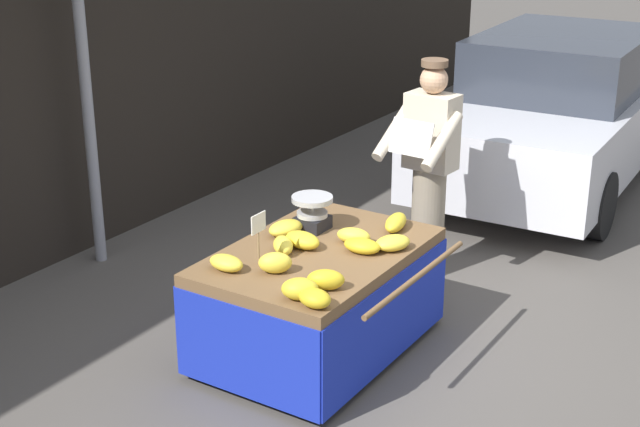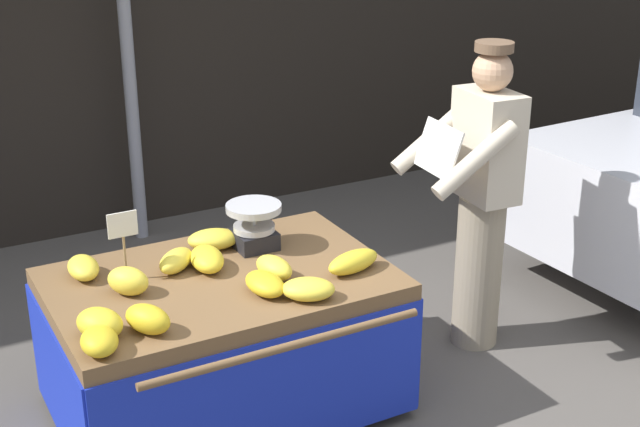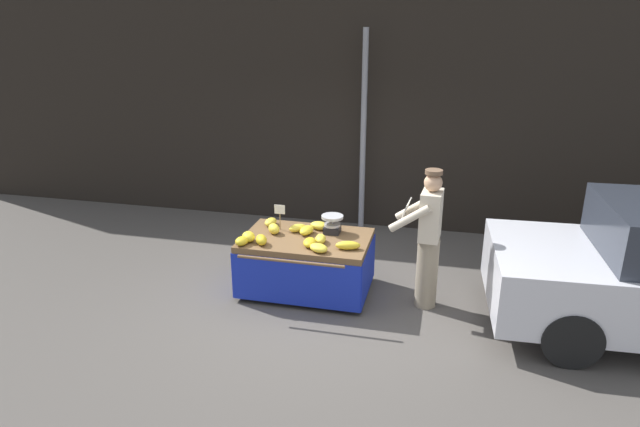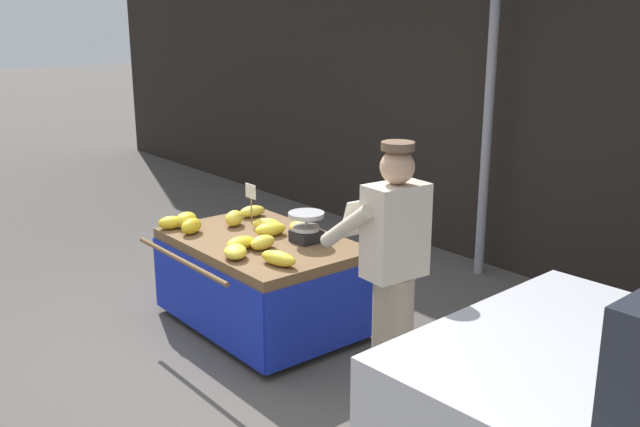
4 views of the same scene
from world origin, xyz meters
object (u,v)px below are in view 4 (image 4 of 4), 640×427
banana_bunch_6 (252,211)px  banana_bunch_11 (241,243)px  banana_cart (261,263)px  banana_bunch_4 (191,226)px  banana_bunch_0 (234,218)px  vendor_person (392,276)px  price_sign (251,195)px  banana_bunch_2 (266,224)px  banana_bunch_8 (270,229)px  banana_bunch_1 (263,242)px  banana_bunch_7 (278,258)px  weighing_scale (306,227)px  banana_bunch_3 (301,228)px  street_pole (489,107)px  banana_bunch_9 (186,220)px  banana_bunch_10 (235,252)px  banana_bunch_5 (170,223)px

banana_bunch_6 → banana_bunch_11: banana_bunch_6 is taller
banana_cart → banana_bunch_4: 0.64m
banana_bunch_0 → vendor_person: 1.93m
price_sign → banana_bunch_6: bearing=143.9°
price_sign → banana_bunch_2: size_ratio=1.44×
banana_bunch_8 → banana_bunch_11: 0.39m
banana_bunch_1 → banana_bunch_7: size_ratio=0.76×
banana_bunch_7 → banana_bunch_11: 0.47m
banana_bunch_6 → banana_bunch_7: banana_bunch_7 is taller
price_sign → banana_bunch_4: price_sign is taller
banana_bunch_2 → banana_bunch_4: 0.60m
weighing_scale → banana_bunch_2: size_ratio=1.19×
banana_bunch_0 → banana_bunch_2: banana_bunch_0 is taller
banana_bunch_3 → banana_bunch_11: 0.58m
banana_bunch_1 → banana_bunch_11: banana_bunch_1 is taller
banana_bunch_1 → banana_bunch_3: (-0.12, 0.45, -0.00)m
weighing_scale → banana_bunch_7: bearing=-58.4°
street_pole → banana_cart: bearing=-97.8°
banana_bunch_9 → vendor_person: (2.15, 0.25, 0.08)m
price_sign → banana_bunch_2: price_sign is taller
banana_bunch_2 → banana_bunch_3: bearing=31.2°
street_pole → banana_bunch_0: size_ratio=15.70×
street_pole → banana_bunch_8: (-0.34, -2.23, -0.82)m
price_sign → banana_bunch_3: size_ratio=1.30×
banana_bunch_8 → weighing_scale: bearing=22.1°
banana_bunch_2 → banana_bunch_7: bearing=-29.3°
banana_bunch_1 → banana_bunch_10: 0.27m
banana_bunch_2 → street_pole: bearing=77.6°
banana_bunch_1 → banana_bunch_3: bearing=104.9°
banana_bunch_0 → banana_bunch_8: 0.42m
price_sign → banana_bunch_9: (-0.26, -0.47, -0.18)m
banana_bunch_10 → banana_bunch_4: bearing=176.1°
weighing_scale → banana_bunch_8: size_ratio=1.08×
weighing_scale → banana_bunch_8: 0.34m
banana_cart → vendor_person: size_ratio=0.94×
banana_bunch_9 → banana_bunch_7: bearing=2.1°
banana_bunch_11 → banana_bunch_3: bearing=91.4°
banana_bunch_2 → banana_bunch_11: bearing=-57.5°
street_pole → banana_bunch_10: size_ratio=13.39×
price_sign → banana_bunch_3: (0.50, 0.14, -0.20)m
banana_bunch_0 → banana_bunch_9: (-0.22, -0.33, -0.00)m
banana_bunch_6 → banana_bunch_8: bearing=-19.7°
banana_bunch_11 → banana_bunch_9: bearing=-177.3°
banana_bunch_1 → banana_bunch_8: (-0.24, 0.24, 0.00)m
street_pole → banana_bunch_9: 2.92m
banana_bunch_5 → banana_bunch_9: banana_bunch_9 is taller
banana_bunch_0 → banana_bunch_6: (-0.13, 0.27, -0.02)m
banana_cart → banana_bunch_7: bearing=-23.3°
banana_bunch_6 → vendor_person: size_ratio=0.14×
street_pole → weighing_scale: 2.23m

